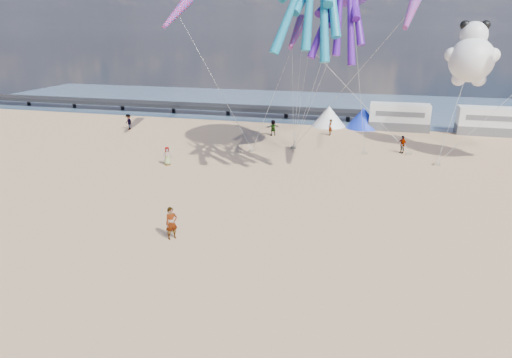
# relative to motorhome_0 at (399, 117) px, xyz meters

# --- Properties ---
(ground) EXTENTS (120.00, 120.00, 0.00)m
(ground) POSITION_rel_motorhome_0_xyz_m (-6.00, -40.00, -1.50)
(ground) COLOR tan
(ground) RESTS_ON ground
(water) EXTENTS (120.00, 120.00, 0.00)m
(water) POSITION_rel_motorhome_0_xyz_m (-6.00, 15.00, -1.48)
(water) COLOR #3D5675
(water) RESTS_ON ground
(pier) EXTENTS (60.00, 3.00, 0.50)m
(pier) POSITION_rel_motorhome_0_xyz_m (-34.00, 4.00, -0.50)
(pier) COLOR black
(pier) RESTS_ON ground
(motorhome_0) EXTENTS (6.60, 2.50, 3.00)m
(motorhome_0) POSITION_rel_motorhome_0_xyz_m (0.00, 0.00, 0.00)
(motorhome_0) COLOR silver
(motorhome_0) RESTS_ON ground
(motorhome_1) EXTENTS (6.60, 2.50, 3.00)m
(motorhome_1) POSITION_rel_motorhome_0_xyz_m (9.50, 0.00, 0.00)
(motorhome_1) COLOR silver
(motorhome_1) RESTS_ON ground
(tent_white) EXTENTS (4.00, 4.00, 2.40)m
(tent_white) POSITION_rel_motorhome_0_xyz_m (-8.00, 0.00, -0.30)
(tent_white) COLOR white
(tent_white) RESTS_ON ground
(tent_blue) EXTENTS (4.00, 4.00, 2.40)m
(tent_blue) POSITION_rel_motorhome_0_xyz_m (-4.00, 0.00, -0.30)
(tent_blue) COLOR #1933CC
(tent_blue) RESTS_ON ground
(standing_person) EXTENTS (0.79, 0.79, 1.86)m
(standing_person) POSITION_rel_motorhome_0_xyz_m (-13.00, -33.16, -0.57)
(standing_person) COLOR tan
(standing_person) RESTS_ON ground
(beachgoer_0) EXTENTS (0.69, 0.64, 1.59)m
(beachgoer_0) POSITION_rel_motorhome_0_xyz_m (-19.54, -19.96, -0.71)
(beachgoer_0) COLOR #7F6659
(beachgoer_0) RESTS_ON ground
(beachgoer_2) EXTENTS (1.10, 1.03, 1.80)m
(beachgoer_2) POSITION_rel_motorhome_0_xyz_m (-30.13, -7.93, -0.60)
(beachgoer_2) COLOR #7F6659
(beachgoer_2) RESTS_ON ground
(beachgoer_3) EXTENTS (1.22, 1.19, 1.67)m
(beachgoer_3) POSITION_rel_motorhome_0_xyz_m (0.03, -10.67, -0.66)
(beachgoer_3) COLOR #7F6659
(beachgoer_3) RESTS_ON ground
(beachgoer_4) EXTENTS (1.06, 0.94, 1.72)m
(beachgoer_4) POSITION_rel_motorhome_0_xyz_m (-13.33, -6.59, -0.64)
(beachgoer_4) COLOR #7F6659
(beachgoer_4) RESTS_ON ground
(beachgoer_5) EXTENTS (0.56, 1.64, 1.76)m
(beachgoer_5) POSITION_rel_motorhome_0_xyz_m (-7.32, -4.88, -0.62)
(beachgoer_5) COLOR #7F6659
(beachgoer_5) RESTS_ON ground
(sandbag_a) EXTENTS (0.50, 0.35, 0.22)m
(sandbag_a) POSITION_rel_motorhome_0_xyz_m (-13.69, -13.83, -1.39)
(sandbag_a) COLOR gray
(sandbag_a) RESTS_ON ground
(sandbag_b) EXTENTS (0.50, 0.35, 0.22)m
(sandbag_b) POSITION_rel_motorhome_0_xyz_m (-3.28, -12.05, -1.39)
(sandbag_b) COLOR gray
(sandbag_b) RESTS_ON ground
(sandbag_c) EXTENTS (0.50, 0.35, 0.22)m
(sandbag_c) POSITION_rel_motorhome_0_xyz_m (2.82, -14.16, -1.39)
(sandbag_c) COLOR gray
(sandbag_c) RESTS_ON ground
(sandbag_d) EXTENTS (0.50, 0.35, 0.22)m
(sandbag_d) POSITION_rel_motorhome_0_xyz_m (0.70, -11.16, -1.39)
(sandbag_d) COLOR gray
(sandbag_d) RESTS_ON ground
(sandbag_e) EXTENTS (0.50, 0.35, 0.22)m
(sandbag_e) POSITION_rel_motorhome_0_xyz_m (-10.09, -11.72, -1.39)
(sandbag_e) COLOR gray
(sandbag_e) RESTS_ON ground
(kite_panda) EXTENTS (6.13, 5.98, 6.68)m
(kite_panda) POSITION_rel_motorhome_0_xyz_m (5.21, -9.15, 7.01)
(kite_panda) COLOR white
(windsock_left) EXTENTS (1.78, 7.80, 7.73)m
(windsock_left) POSITION_rel_motorhome_0_xyz_m (-21.64, -11.76, 11.10)
(windsock_left) COLOR red
(windsock_mid) EXTENTS (1.11, 5.20, 5.18)m
(windsock_mid) POSITION_rel_motorhome_0_xyz_m (-9.57, -14.66, 9.27)
(windsock_mid) COLOR red
(windsock_right) EXTENTS (1.81, 5.14, 5.06)m
(windsock_right) POSITION_rel_motorhome_0_xyz_m (-0.80, -20.38, 10.88)
(windsock_right) COLOR red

